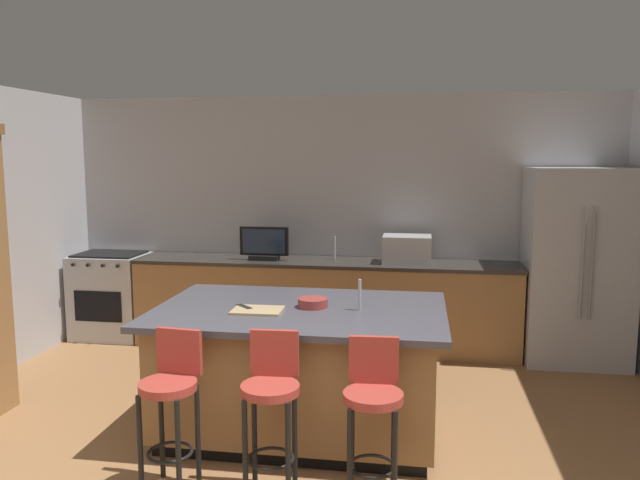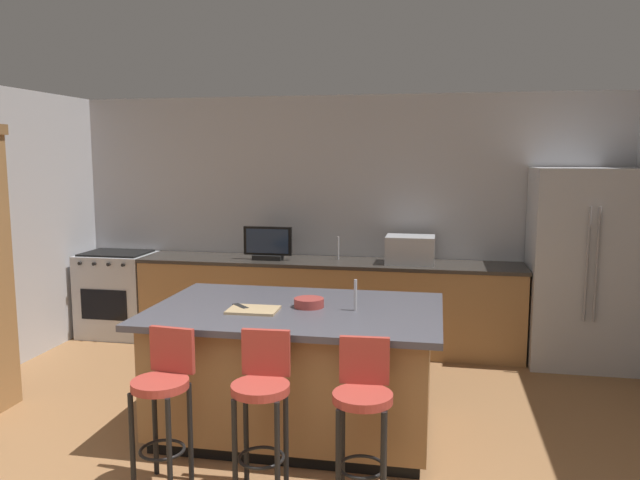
{
  "view_description": "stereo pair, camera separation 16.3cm",
  "coord_description": "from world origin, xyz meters",
  "px_view_note": "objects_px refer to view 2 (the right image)",
  "views": [
    {
      "loc": [
        0.85,
        -2.33,
        1.99
      ],
      "look_at": [
        0.03,
        2.8,
        1.27
      ],
      "focal_mm": 34.78,
      "sensor_mm": 36.0,
      "label": 1
    },
    {
      "loc": [
        1.01,
        -2.3,
        1.99
      ],
      "look_at": [
        0.03,
        2.8,
        1.27
      ],
      "focal_mm": 34.78,
      "sensor_mm": 36.0,
      "label": 2
    }
  ],
  "objects_px": {
    "range_oven": "(118,294)",
    "bar_stool_center": "(262,400)",
    "bar_stool_left": "(163,395)",
    "cutting_board": "(253,310)",
    "microwave": "(410,250)",
    "fruit_bowl": "(309,303)",
    "kitchen_island": "(296,368)",
    "bar_stool_right": "(363,408)",
    "tv_remote": "(241,307)",
    "tv_monitor": "(268,245)",
    "refrigerator": "(582,267)"
  },
  "relations": [
    {
      "from": "bar_stool_center",
      "to": "bar_stool_right",
      "type": "relative_size",
      "value": 1.02
    },
    {
      "from": "refrigerator",
      "to": "cutting_board",
      "type": "distance_m",
      "value": 3.33
    },
    {
      "from": "range_oven",
      "to": "bar_stool_center",
      "type": "xyz_separation_m",
      "value": [
        2.49,
        -2.87,
        0.12
      ]
    },
    {
      "from": "fruit_bowl",
      "to": "range_oven",
      "type": "bearing_deg",
      "value": 142.81
    },
    {
      "from": "microwave",
      "to": "tv_monitor",
      "type": "relative_size",
      "value": 0.95
    },
    {
      "from": "bar_stool_left",
      "to": "fruit_bowl",
      "type": "relative_size",
      "value": 4.45
    },
    {
      "from": "tv_monitor",
      "to": "kitchen_island",
      "type": "bearing_deg",
      "value": -68.91
    },
    {
      "from": "bar_stool_right",
      "to": "fruit_bowl",
      "type": "distance_m",
      "value": 1.09
    },
    {
      "from": "bar_stool_left",
      "to": "cutting_board",
      "type": "bearing_deg",
      "value": 71.37
    },
    {
      "from": "refrigerator",
      "to": "range_oven",
      "type": "bearing_deg",
      "value": 179.33
    },
    {
      "from": "range_oven",
      "to": "cutting_board",
      "type": "relative_size",
      "value": 2.7
    },
    {
      "from": "microwave",
      "to": "cutting_board",
      "type": "height_order",
      "value": "microwave"
    },
    {
      "from": "bar_stool_right",
      "to": "tv_remote",
      "type": "bearing_deg",
      "value": 138.08
    },
    {
      "from": "microwave",
      "to": "bar_stool_center",
      "type": "height_order",
      "value": "microwave"
    },
    {
      "from": "refrigerator",
      "to": "bar_stool_left",
      "type": "xyz_separation_m",
      "value": [
        -2.93,
        -2.82,
        -0.37
      ]
    },
    {
      "from": "refrigerator",
      "to": "cutting_board",
      "type": "height_order",
      "value": "refrigerator"
    },
    {
      "from": "tv_monitor",
      "to": "cutting_board",
      "type": "height_order",
      "value": "tv_monitor"
    },
    {
      "from": "fruit_bowl",
      "to": "kitchen_island",
      "type": "bearing_deg",
      "value": -158.54
    },
    {
      "from": "range_oven",
      "to": "bar_stool_right",
      "type": "distance_m",
      "value": 4.2
    },
    {
      "from": "tv_remote",
      "to": "bar_stool_left",
      "type": "bearing_deg",
      "value": -151.8
    },
    {
      "from": "range_oven",
      "to": "tv_remote",
      "type": "relative_size",
      "value": 5.48
    },
    {
      "from": "kitchen_island",
      "to": "microwave",
      "type": "distance_m",
      "value": 2.19
    },
    {
      "from": "kitchen_island",
      "to": "range_oven",
      "type": "relative_size",
      "value": 2.2
    },
    {
      "from": "kitchen_island",
      "to": "cutting_board",
      "type": "height_order",
      "value": "cutting_board"
    },
    {
      "from": "bar_stool_left",
      "to": "fruit_bowl",
      "type": "xyz_separation_m",
      "value": [
        0.7,
        0.92,
        0.38
      ]
    },
    {
      "from": "microwave",
      "to": "tv_remote",
      "type": "relative_size",
      "value": 2.82
    },
    {
      "from": "microwave",
      "to": "bar_stool_right",
      "type": "bearing_deg",
      "value": -92.5
    },
    {
      "from": "kitchen_island",
      "to": "microwave",
      "type": "height_order",
      "value": "microwave"
    },
    {
      "from": "bar_stool_left",
      "to": "bar_stool_center",
      "type": "relative_size",
      "value": 0.98
    },
    {
      "from": "range_oven",
      "to": "bar_stool_center",
      "type": "bearing_deg",
      "value": -49.05
    },
    {
      "from": "tv_monitor",
      "to": "fruit_bowl",
      "type": "height_order",
      "value": "tv_monitor"
    },
    {
      "from": "kitchen_island",
      "to": "bar_stool_right",
      "type": "xyz_separation_m",
      "value": [
        0.59,
        -0.86,
        0.1
      ]
    },
    {
      "from": "kitchen_island",
      "to": "tv_remote",
      "type": "height_order",
      "value": "tv_remote"
    },
    {
      "from": "refrigerator",
      "to": "tv_monitor",
      "type": "height_order",
      "value": "refrigerator"
    },
    {
      "from": "refrigerator",
      "to": "cutting_board",
      "type": "bearing_deg",
      "value": -141.14
    },
    {
      "from": "refrigerator",
      "to": "fruit_bowl",
      "type": "distance_m",
      "value": 2.93
    },
    {
      "from": "tv_remote",
      "to": "kitchen_island",
      "type": "bearing_deg",
      "value": -31.71
    },
    {
      "from": "fruit_bowl",
      "to": "cutting_board",
      "type": "distance_m",
      "value": 0.4
    },
    {
      "from": "microwave",
      "to": "bar_stool_left",
      "type": "bearing_deg",
      "value": -114.64
    },
    {
      "from": "kitchen_island",
      "to": "bar_stool_right",
      "type": "distance_m",
      "value": 1.05
    },
    {
      "from": "refrigerator",
      "to": "bar_stool_right",
      "type": "relative_size",
      "value": 1.97
    },
    {
      "from": "bar_stool_right",
      "to": "tv_monitor",
      "type": "bearing_deg",
      "value": 112.07
    },
    {
      "from": "kitchen_island",
      "to": "bar_stool_right",
      "type": "relative_size",
      "value": 2.16
    },
    {
      "from": "bar_stool_left",
      "to": "cutting_board",
      "type": "relative_size",
      "value": 2.75
    },
    {
      "from": "kitchen_island",
      "to": "fruit_bowl",
      "type": "bearing_deg",
      "value": 21.46
    },
    {
      "from": "kitchen_island",
      "to": "bar_stool_center",
      "type": "relative_size",
      "value": 2.12
    },
    {
      "from": "kitchen_island",
      "to": "fruit_bowl",
      "type": "xyz_separation_m",
      "value": [
        0.09,
        0.03,
        0.48
      ]
    },
    {
      "from": "bar_stool_left",
      "to": "fruit_bowl",
      "type": "height_order",
      "value": "fruit_bowl"
    },
    {
      "from": "tv_monitor",
      "to": "tv_remote",
      "type": "bearing_deg",
      "value": -79.77
    },
    {
      "from": "range_oven",
      "to": "tv_monitor",
      "type": "bearing_deg",
      "value": -1.67
    }
  ]
}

